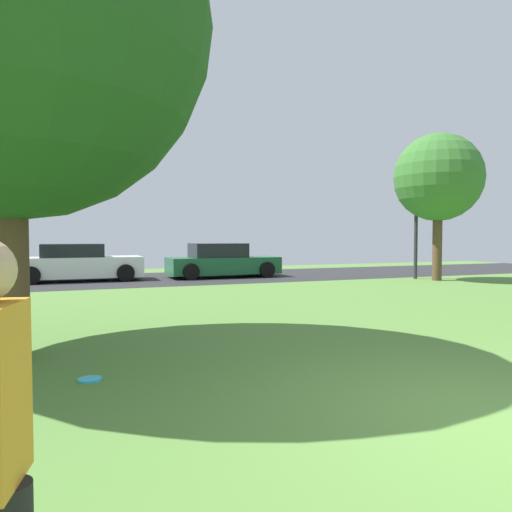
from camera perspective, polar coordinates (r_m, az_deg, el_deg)
ground_plane at (r=5.10m, az=27.15°, el=-17.12°), size 44.00×44.00×0.00m
road_strip at (r=19.55m, az=-11.00°, el=-2.62°), size 44.00×6.40×0.01m
oak_tree_center at (r=7.98m, az=-27.02°, el=23.69°), size 5.47×5.47×7.36m
maple_tree_far at (r=19.70m, az=20.62°, el=8.58°), size 3.29×3.29×5.54m
frisbee_disc at (r=6.13m, az=-18.94°, el=-13.55°), size 0.27×0.27×0.03m
parked_car_white at (r=19.27m, az=-20.23°, el=-0.87°), size 4.55×1.95×1.39m
parked_car_green at (r=19.88m, az=-4.03°, el=-0.68°), size 4.49×1.98×1.39m
street_lamp_post at (r=20.05m, az=18.29°, el=3.86°), size 0.14×0.14×4.50m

